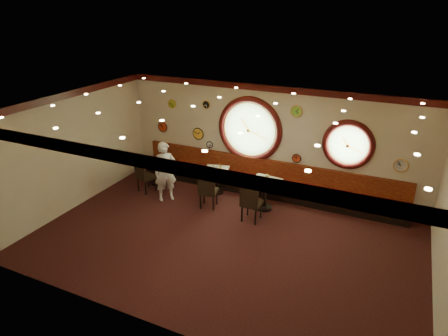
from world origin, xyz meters
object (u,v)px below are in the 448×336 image
table_b (216,178)px  chair_c (250,199)px  condiment_b_bottle (220,167)px  condiment_a_salt (153,161)px  condiment_a_bottle (160,160)px  waiter (165,172)px  condiment_b_pepper (217,168)px  condiment_c_bottle (267,177)px  table_c (264,191)px  condiment_b_salt (213,167)px  chair_b (207,187)px  table_a (156,171)px  condiment_c_salt (263,179)px  condiment_c_pepper (265,180)px  chair_a (143,172)px  condiment_a_pepper (156,163)px

table_b → chair_c: (1.54, -1.18, 0.19)m
condiment_b_bottle → condiment_a_salt: bearing=-173.0°
condiment_a_bottle → waiter: 1.14m
condiment_b_pepper → condiment_c_bottle: condiment_c_bottle is taller
condiment_a_bottle → condiment_b_bottle: bearing=6.0°
table_c → condiment_b_pepper: bearing=167.4°
condiment_b_salt → waiter: size_ratio=0.07×
chair_b → condiment_b_pepper: chair_b is taller
table_a → condiment_c_salt: 3.58m
chair_b → waiter: waiter is taller
condiment_a_salt → condiment_c_pepper: condiment_c_pepper is taller
condiment_c_salt → condiment_b_pepper: 1.61m
table_a → table_b: table_b is taller
table_b → chair_a: size_ratio=1.19×
chair_a → condiment_c_bottle: chair_a is taller
condiment_a_pepper → chair_b: bearing=-18.0°
chair_c → condiment_a_pepper: 3.57m
condiment_a_salt → table_a: bearing=-19.1°
waiter → condiment_a_pepper: bearing=93.7°
table_c → condiment_c_bottle: bearing=50.8°
chair_a → waiter: (0.86, -0.11, 0.22)m
chair_c → condiment_b_salt: size_ratio=6.32×
condiment_b_salt → condiment_a_pepper: condiment_b_salt is taller
condiment_a_salt → waiter: waiter is taller
table_a → condiment_c_salt: bearing=-1.7°
condiment_a_salt → condiment_c_salt: bearing=-2.3°
condiment_c_pepper → table_b: bearing=165.8°
condiment_a_salt → condiment_b_salt: 2.01m
condiment_b_bottle → condiment_b_pepper: bearing=-145.1°
condiment_c_pepper → condiment_b_pepper: bearing=165.2°
condiment_a_pepper → condiment_b_pepper: (1.94, 0.31, 0.06)m
chair_c → condiment_c_pepper: size_ratio=8.07×
condiment_c_bottle → table_a: bearing=179.3°
chair_a → condiment_b_pepper: bearing=43.2°
chair_a → table_c: bearing=27.3°
condiment_a_bottle → condiment_b_salt: bearing=5.0°
table_c → chair_c: size_ratio=1.18×
condiment_b_bottle → chair_b: bearing=-83.1°
table_c → waiter: 2.83m
table_b → table_c: (1.62, -0.34, 0.06)m
condiment_b_salt → condiment_b_bottle: size_ratio=0.74×
table_c → condiment_b_pepper: size_ratio=9.08×
table_a → condiment_a_salt: condiment_a_salt is taller
chair_a → condiment_b_salt: chair_a is taller
condiment_a_pepper → condiment_c_bottle: 3.60m
condiment_a_salt → condiment_b_bottle: size_ratio=0.71×
table_a → chair_a: bearing=-89.7°
table_c → chair_c: chair_c is taller
chair_a → table_b: bearing=42.9°
condiment_a_salt → condiment_c_bottle: size_ratio=0.65×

